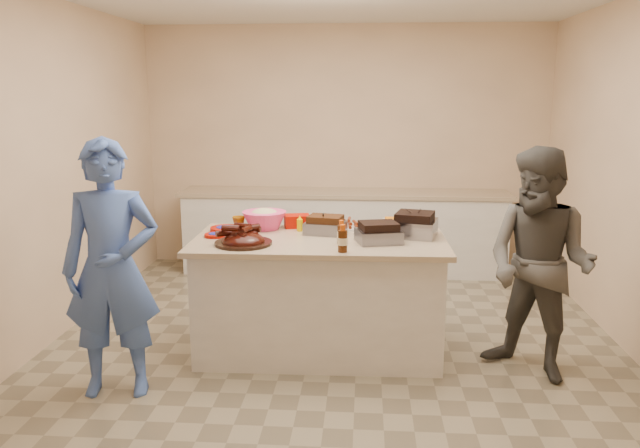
# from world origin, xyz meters

# --- Properties ---
(room) EXTENTS (4.50, 5.00, 2.70)m
(room) POSITION_xyz_m (0.00, 0.00, 0.00)
(room) COLOR beige
(room) RESTS_ON ground
(back_counter) EXTENTS (3.60, 0.64, 0.90)m
(back_counter) POSITION_xyz_m (0.00, 2.20, 0.45)
(back_counter) COLOR silver
(back_counter) RESTS_ON ground
(island) EXTENTS (1.89, 1.02, 0.89)m
(island) POSITION_xyz_m (-0.11, -0.05, 0.00)
(island) COLOR silver
(island) RESTS_ON ground
(rib_platter) EXTENTS (0.49, 0.49, 0.17)m
(rib_platter) POSITION_xyz_m (-0.64, -0.27, 0.89)
(rib_platter) COLOR #380C06
(rib_platter) RESTS_ON island
(pulled_pork_tray) EXTENTS (0.34, 0.28, 0.09)m
(pulled_pork_tray) POSITION_xyz_m (-0.07, 0.12, 0.89)
(pulled_pork_tray) COLOR #47230F
(pulled_pork_tray) RESTS_ON island
(brisket_tray) EXTENTS (0.36, 0.32, 0.09)m
(brisket_tray) POSITION_xyz_m (0.33, -0.14, 0.89)
(brisket_tray) COLOR black
(brisket_tray) RESTS_ON island
(roasting_pan) EXTENTS (0.38, 0.38, 0.13)m
(roasting_pan) POSITION_xyz_m (0.61, 0.08, 0.89)
(roasting_pan) COLOR gray
(roasting_pan) RESTS_ON island
(coleslaw_bowl) EXTENTS (0.36, 0.36, 0.24)m
(coleslaw_bowl) POSITION_xyz_m (-0.57, 0.25, 0.89)
(coleslaw_bowl) COLOR #FD4086
(coleslaw_bowl) RESTS_ON island
(sausage_plate) EXTENTS (0.32, 0.32, 0.05)m
(sausage_plate) POSITION_xyz_m (0.06, 0.33, 0.89)
(sausage_plate) COLOR silver
(sausage_plate) RESTS_ON island
(mac_cheese_dish) EXTENTS (0.34, 0.26, 0.09)m
(mac_cheese_dish) POSITION_xyz_m (0.54, 0.33, 0.89)
(mac_cheese_dish) COLOR orange
(mac_cheese_dish) RESTS_ON island
(bbq_bottle_a) EXTENTS (0.07, 0.07, 0.19)m
(bbq_bottle_a) POSITION_xyz_m (0.08, -0.44, 0.89)
(bbq_bottle_a) COLOR #381906
(bbq_bottle_a) RESTS_ON island
(bbq_bottle_b) EXTENTS (0.06, 0.06, 0.18)m
(bbq_bottle_b) POSITION_xyz_m (0.06, -0.21, 0.89)
(bbq_bottle_b) COLOR #381906
(bbq_bottle_b) RESTS_ON island
(mustard_bottle) EXTENTS (0.05, 0.05, 0.13)m
(mustard_bottle) POSITION_xyz_m (-0.28, 0.19, 0.89)
(mustard_bottle) COLOR #F1CC00
(mustard_bottle) RESTS_ON island
(sauce_bowl) EXTENTS (0.13, 0.04, 0.13)m
(sauce_bowl) POSITION_xyz_m (-0.07, 0.11, 0.89)
(sauce_bowl) COLOR silver
(sauce_bowl) RESTS_ON island
(plate_stack_large) EXTENTS (0.25, 0.25, 0.03)m
(plate_stack_large) POSITION_xyz_m (-0.86, 0.16, 0.89)
(plate_stack_large) COLOR #9D0B00
(plate_stack_large) RESTS_ON island
(plate_stack_small) EXTENTS (0.17, 0.17, 0.02)m
(plate_stack_small) POSITION_xyz_m (-0.90, -0.05, 0.89)
(plate_stack_small) COLOR #9D0B00
(plate_stack_small) RESTS_ON island
(plastic_cup) EXTENTS (0.10, 0.10, 0.10)m
(plastic_cup) POSITION_xyz_m (-0.78, 0.27, 0.89)
(plastic_cup) COLOR #9E6007
(plastic_cup) RESTS_ON island
(basket_stack) EXTENTS (0.23, 0.19, 0.10)m
(basket_stack) POSITION_xyz_m (-0.32, 0.34, 0.89)
(basket_stack) COLOR #9D0B00
(basket_stack) RESTS_ON island
(guest_blue) EXTENTS (0.89, 1.77, 0.40)m
(guest_blue) POSITION_xyz_m (-1.39, -0.82, 0.00)
(guest_blue) COLOR #4466BC
(guest_blue) RESTS_ON ground
(guest_gray) EXTENTS (1.64, 1.73, 0.61)m
(guest_gray) POSITION_xyz_m (1.43, -0.36, 0.00)
(guest_gray) COLOR #524F49
(guest_gray) RESTS_ON ground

